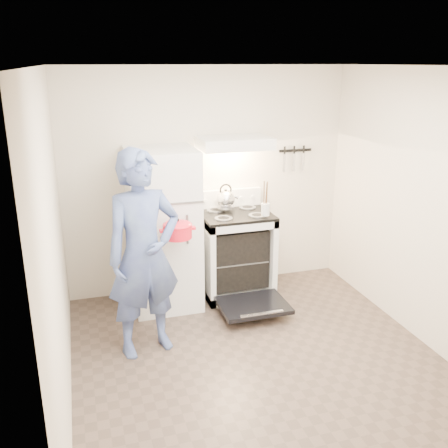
{
  "coord_description": "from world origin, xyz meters",
  "views": [
    {
      "loc": [
        -1.4,
        -3.49,
        2.53
      ],
      "look_at": [
        -0.05,
        1.0,
        1.0
      ],
      "focal_mm": 40.0,
      "sensor_mm": 36.0,
      "label": 1
    }
  ],
  "objects_px": {
    "tea_kettle": "(226,198)",
    "stove_body": "(236,255)",
    "refrigerator": "(163,229)",
    "dutch_oven": "(178,231)",
    "person": "(144,255)"
  },
  "relations": [
    {
      "from": "tea_kettle",
      "to": "stove_body",
      "type": "bearing_deg",
      "value": -51.33
    },
    {
      "from": "stove_body",
      "to": "tea_kettle",
      "type": "distance_m",
      "value": 0.66
    },
    {
      "from": "refrigerator",
      "to": "dutch_oven",
      "type": "xyz_separation_m",
      "value": [
        0.04,
        -0.55,
        0.15
      ]
    },
    {
      "from": "stove_body",
      "to": "tea_kettle",
      "type": "xyz_separation_m",
      "value": [
        -0.09,
        0.11,
        0.64
      ]
    },
    {
      "from": "refrigerator",
      "to": "person",
      "type": "xyz_separation_m",
      "value": [
        -0.33,
        -0.87,
        0.08
      ]
    },
    {
      "from": "person",
      "to": "dutch_oven",
      "type": "bearing_deg",
      "value": 26.17
    },
    {
      "from": "stove_body",
      "to": "person",
      "type": "distance_m",
      "value": 1.52
    },
    {
      "from": "tea_kettle",
      "to": "person",
      "type": "xyz_separation_m",
      "value": [
        -1.05,
        -1.0,
        -0.17
      ]
    },
    {
      "from": "refrigerator",
      "to": "dutch_oven",
      "type": "height_order",
      "value": "refrigerator"
    },
    {
      "from": "refrigerator",
      "to": "dutch_oven",
      "type": "relative_size",
      "value": 4.95
    },
    {
      "from": "refrigerator",
      "to": "person",
      "type": "distance_m",
      "value": 0.93
    },
    {
      "from": "person",
      "to": "refrigerator",
      "type": "bearing_deg",
      "value": 54.55
    },
    {
      "from": "dutch_oven",
      "to": "refrigerator",
      "type": "bearing_deg",
      "value": 94.31
    },
    {
      "from": "refrigerator",
      "to": "stove_body",
      "type": "height_order",
      "value": "refrigerator"
    },
    {
      "from": "tea_kettle",
      "to": "person",
      "type": "height_order",
      "value": "person"
    }
  ]
}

